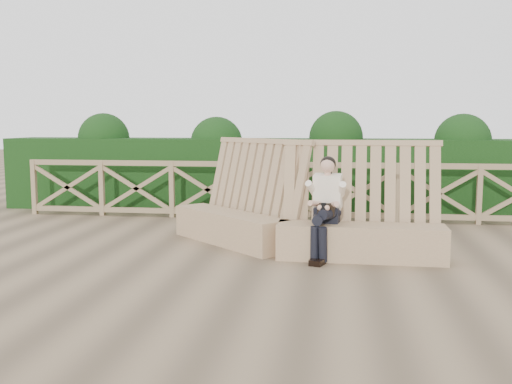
# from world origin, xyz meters

# --- Properties ---
(ground) EXTENTS (60.00, 60.00, 0.00)m
(ground) POSITION_xyz_m (0.00, 0.00, 0.00)
(ground) COLOR brown
(ground) RESTS_ON ground
(bench) EXTENTS (4.03, 2.18, 1.61)m
(bench) POSITION_xyz_m (0.42, 0.94, 0.41)
(bench) COLOR #957555
(bench) RESTS_ON ground
(woman) EXTENTS (0.43, 0.82, 1.38)m
(woman) POSITION_xyz_m (0.89, 0.50, 0.75)
(woman) COLOR black
(woman) RESTS_ON ground
(guardrail) EXTENTS (10.10, 0.09, 1.10)m
(guardrail) POSITION_xyz_m (0.00, 3.50, 0.55)
(guardrail) COLOR #81694B
(guardrail) RESTS_ON ground
(hedge) EXTENTS (12.00, 1.20, 1.50)m
(hedge) POSITION_xyz_m (0.00, 4.70, 0.75)
(hedge) COLOR black
(hedge) RESTS_ON ground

